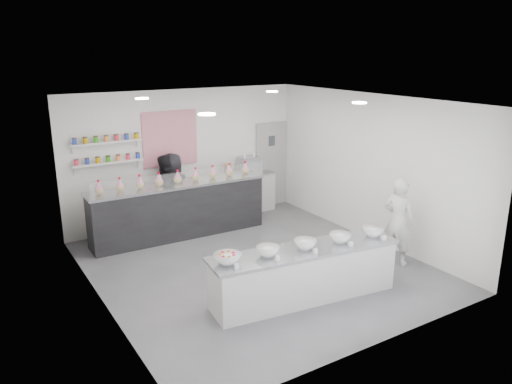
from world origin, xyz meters
The scene contains 26 objects.
floor centered at (0.00, 0.00, 0.00)m, with size 6.00×6.00×0.00m, color #515156.
ceiling centered at (0.00, 0.00, 3.00)m, with size 6.00×6.00×0.00m, color white.
back_wall centered at (0.00, 3.00, 1.50)m, with size 5.50×5.50×0.00m, color white.
left_wall centered at (-2.75, 0.00, 1.50)m, with size 6.00×6.00×0.00m, color white.
right_wall centered at (2.75, 0.00, 1.50)m, with size 6.00×6.00×0.00m, color white.
back_door centered at (2.30, 2.97, 1.05)m, with size 0.88×0.04×2.10m, color #979795.
pattern_panel centered at (-0.35, 2.98, 1.95)m, with size 1.25×0.03×1.20m, color #BC123E.
jar_shelf_lower centered at (-1.75, 2.90, 1.60)m, with size 1.45×0.22×0.04m, color silver.
jar_shelf_upper centered at (-1.75, 2.90, 2.02)m, with size 1.45×0.22×0.04m, color silver.
preserve_jars centered at (-1.75, 2.88, 1.88)m, with size 1.45×0.10×0.56m, color #EB324B, non-canonical shape.
downlight_0 centered at (-1.40, -1.00, 2.98)m, with size 0.24×0.24×0.02m, color white.
downlight_1 centered at (1.40, -1.00, 2.98)m, with size 0.24×0.24×0.02m, color white.
downlight_2 centered at (-1.40, 1.60, 2.98)m, with size 0.24×0.24×0.02m, color white.
downlight_3 centered at (1.40, 1.60, 2.98)m, with size 0.24×0.24×0.02m, color white.
prep_counter centered at (0.01, -1.45, 0.43)m, with size 3.12×0.71×0.85m, color beige.
back_bar centered at (-0.56, 2.14, 0.58)m, with size 3.74×0.69×1.16m, color black.
sneeze_guard centered at (-0.57, 1.82, 1.32)m, with size 3.69×0.02×0.32m, color white.
espresso_ledge centered at (1.55, 2.78, 0.47)m, with size 1.27×0.40×0.94m, color beige.
espresso_machine centered at (1.55, 2.78, 1.15)m, with size 0.53×0.37×0.41m, color #93969E.
cup_stacks centered at (1.00, 2.78, 1.11)m, with size 0.24×0.24×0.34m, color tan, non-canonical shape.
prep_bowls centered at (0.01, -1.45, 0.92)m, with size 2.96×0.46×0.14m, color white, non-canonical shape.
label_cards centered at (0.07, -1.94, 0.89)m, with size 2.66×0.04×0.07m, color white, non-canonical shape.
cookie_bags centered at (-0.56, 2.14, 1.30)m, with size 3.37×0.17×0.29m, color #DD6794, non-canonical shape.
woman_prep centered at (2.29, -1.24, 0.81)m, with size 0.59×0.39×1.62m, color silver.
staff_left centered at (-0.67, 2.60, 0.84)m, with size 0.82×0.64×1.69m, color black.
staff_right centered at (-0.49, 2.60, 0.85)m, with size 0.83×0.54×1.70m, color black.
Camera 1 is at (-4.43, -7.15, 3.85)m, focal length 35.00 mm.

